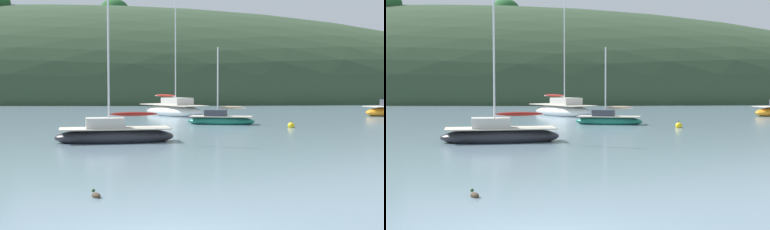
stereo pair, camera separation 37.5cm
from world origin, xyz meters
TOP-DOWN VIEW (x-y plane):
  - far_shoreline_hill at (-25.04, 78.38)m, footprint 150.00×36.00m
  - sailboat_blue_center at (1.73, 29.93)m, footprint 4.82×2.28m
  - sailboat_red_portside at (-2.12, 40.58)m, footprint 6.86×7.86m
  - sailboat_navy_dinghy at (-3.72, 17.80)m, footprint 6.04×3.16m
  - mooring_buoy_channel at (6.18, 27.10)m, footprint 0.44×0.44m
  - duck_lone_left at (-2.05, 4.26)m, footprint 0.35×0.38m

SIDE VIEW (x-z plane):
  - far_shoreline_hill at x=-25.04m, z-range -15.89..15.99m
  - duck_lone_left at x=-2.05m, z-range -0.07..0.17m
  - mooring_buoy_channel at x=6.18m, z-range -0.15..0.39m
  - sailboat_blue_center at x=1.73m, z-range -2.43..3.05m
  - sailboat_navy_dinghy at x=-3.72m, z-range -3.63..4.37m
  - sailboat_red_portside at x=-2.12m, z-range -4.97..5.90m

